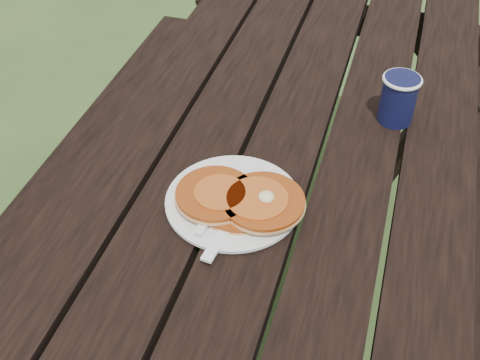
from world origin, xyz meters
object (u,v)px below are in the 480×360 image
(plate, at_px, (233,202))
(coffee_cup, at_px, (399,96))
(picnic_table, at_px, (283,244))
(pancake_stack, at_px, (241,199))

(plate, distance_m, coffee_cup, 0.43)
(picnic_table, bearing_deg, plate, -100.42)
(plate, xyz_separation_m, pancake_stack, (0.02, -0.01, 0.02))
(plate, bearing_deg, pancake_stack, -28.88)
(picnic_table, height_order, coffee_cup, coffee_cup)
(picnic_table, xyz_separation_m, pancake_stack, (-0.03, -0.27, 0.41))
(picnic_table, distance_m, coffee_cup, 0.49)
(pancake_stack, bearing_deg, coffee_cup, 56.04)
(plate, bearing_deg, picnic_table, 79.58)
(plate, height_order, coffee_cup, coffee_cup)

